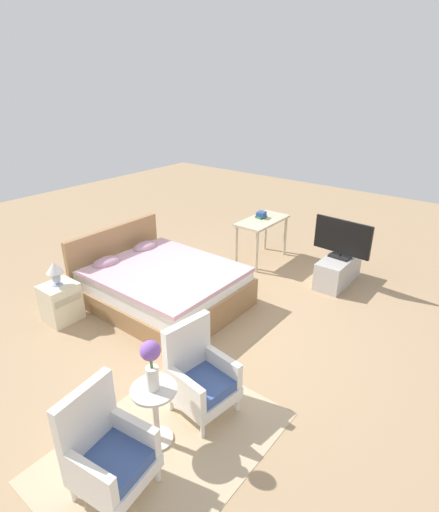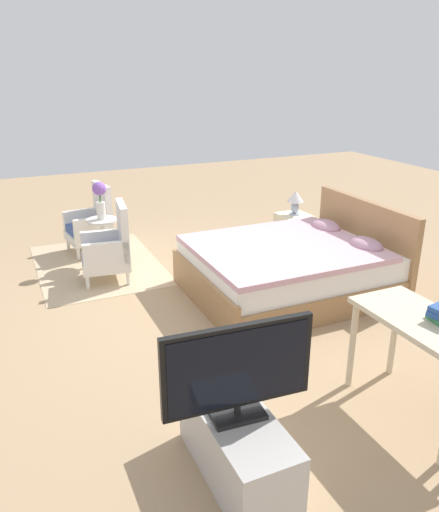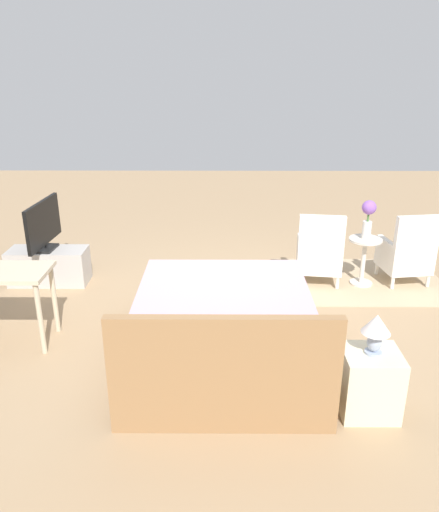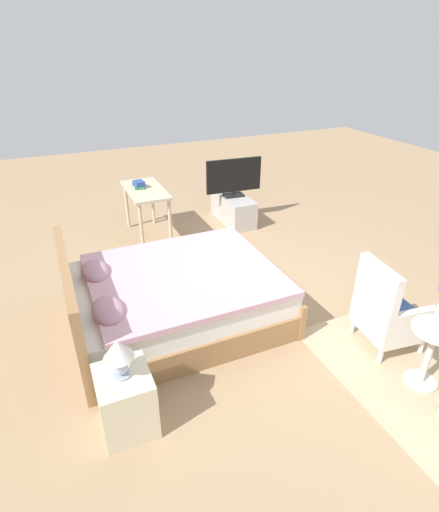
# 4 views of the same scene
# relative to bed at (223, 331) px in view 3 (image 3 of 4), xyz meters

# --- Properties ---
(ground_plane) EXTENTS (16.00, 16.00, 0.00)m
(ground_plane) POSITION_rel_bed_xyz_m (0.05, -0.90, -0.30)
(ground_plane) COLOR #A38460
(floor_rug) EXTENTS (2.10, 1.50, 0.01)m
(floor_rug) POSITION_rel_bed_xyz_m (-1.73, -1.83, -0.29)
(floor_rug) COLOR tan
(floor_rug) RESTS_ON ground_plane
(bed) EXTENTS (1.69, 2.13, 0.96)m
(bed) POSITION_rel_bed_xyz_m (0.00, 0.00, 0.00)
(bed) COLOR #997047
(bed) RESTS_ON ground_plane
(armchair_by_window_left) EXTENTS (0.61, 0.61, 0.92)m
(armchair_by_window_left) POSITION_rel_bed_xyz_m (-2.28, -1.77, 0.08)
(armchair_by_window_left) COLOR white
(armchair_by_window_left) RESTS_ON floor_rug
(armchair_by_window_right) EXTENTS (0.60, 0.60, 0.92)m
(armchair_by_window_right) POSITION_rel_bed_xyz_m (-1.19, -1.77, 0.08)
(armchair_by_window_right) COLOR white
(armchair_by_window_right) RESTS_ON floor_rug
(side_table) EXTENTS (0.40, 0.40, 0.60)m
(side_table) POSITION_rel_bed_xyz_m (-1.73, -1.73, 0.08)
(side_table) COLOR beige
(side_table) RESTS_ON ground_plane
(flower_vase) EXTENTS (0.17, 0.17, 0.48)m
(flower_vase) POSITION_rel_bed_xyz_m (-1.73, -1.73, 0.60)
(flower_vase) COLOR silver
(flower_vase) RESTS_ON side_table
(nightstand) EXTENTS (0.44, 0.41, 0.53)m
(nightstand) POSITION_rel_bed_xyz_m (-1.14, 0.74, -0.03)
(nightstand) COLOR beige
(nightstand) RESTS_ON ground_plane
(table_lamp) EXTENTS (0.22, 0.22, 0.33)m
(table_lamp) POSITION_rel_bed_xyz_m (-1.14, 0.74, 0.44)
(table_lamp) COLOR #9EADC6
(table_lamp) RESTS_ON nightstand
(tv_stand) EXTENTS (0.96, 0.40, 0.44)m
(tv_stand) POSITION_rel_bed_xyz_m (2.19, -1.75, -0.08)
(tv_stand) COLOR #B7B2AD
(tv_stand) RESTS_ON ground_plane
(tv_flatscreen) EXTENTS (0.22, 0.91, 0.61)m
(tv_flatscreen) POSITION_rel_bed_xyz_m (2.19, -1.75, 0.46)
(tv_flatscreen) COLOR black
(tv_flatscreen) RESTS_ON tv_stand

